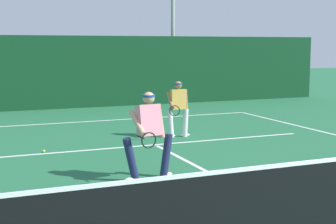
{
  "coord_description": "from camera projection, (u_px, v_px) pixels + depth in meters",
  "views": [
    {
      "loc": [
        -4.45,
        -5.18,
        2.54
      ],
      "look_at": [
        -0.1,
        5.4,
        1.0
      ],
      "focal_mm": 52.94,
      "sensor_mm": 36.0,
      "label": 1
    }
  ],
  "objects": [
    {
      "name": "tennis_ball",
      "position": [
        44.0,
        151.0,
        11.83
      ],
      "size": [
        0.07,
        0.07,
        0.07
      ],
      "primitive_type": "sphere",
      "color": "#D1E033",
      "rests_on": "ground_plane"
    },
    {
      "name": "tennis_net",
      "position": [
        326.0,
        195.0,
        6.7
      ],
      "size": [
        11.57,
        0.09,
        1.07
      ],
      "color": "#1E4723",
      "rests_on": "ground_plane"
    },
    {
      "name": "player_near",
      "position": [
        149.0,
        131.0,
        9.34
      ],
      "size": [
        1.06,
        0.92,
        1.69
      ],
      "rotation": [
        0.0,
        0.0,
        3.25
      ],
      "color": "#1E234C",
      "rests_on": "ground_plane"
    },
    {
      "name": "back_fence_windscreen",
      "position": [
        83.0,
        72.0,
        20.17
      ],
      "size": [
        22.65,
        0.12,
        2.94
      ],
      "primitive_type": "cube",
      "color": "#0F3A1E",
      "rests_on": "ground_plane"
    },
    {
      "name": "court_line_centre",
      "position": [
        215.0,
        176.0,
        9.7
      ],
      "size": [
        0.1,
        6.4,
        0.01
      ],
      "primitive_type": "cube",
      "color": "white",
      "rests_on": "ground_plane"
    },
    {
      "name": "court_line_baseline_far",
      "position": [
        108.0,
        120.0,
        16.9
      ],
      "size": [
        10.56,
        0.1,
        0.01
      ],
      "primitive_type": "cube",
      "color": "white",
      "rests_on": "ground_plane"
    },
    {
      "name": "court_line_service",
      "position": [
        155.0,
        145.0,
        12.75
      ],
      "size": [
        8.61,
        0.1,
        0.01
      ],
      "primitive_type": "cube",
      "color": "white",
      "rests_on": "ground_plane"
    },
    {
      "name": "player_far",
      "position": [
        178.0,
        107.0,
        13.71
      ],
      "size": [
        0.84,
        0.88,
        1.57
      ],
      "rotation": [
        0.0,
        0.0,
        3.03
      ],
      "color": "silver",
      "rests_on": "ground_plane"
    }
  ]
}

